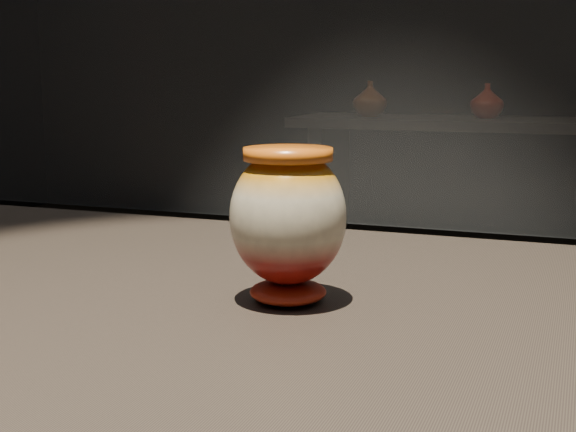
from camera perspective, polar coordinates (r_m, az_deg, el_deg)
name	(u,v)px	position (r m, az deg, el deg)	size (l,w,h in m)	color
main_vase	(288,219)	(0.81, 0.00, -0.20)	(0.16, 0.16, 0.16)	maroon
back_shelf	(486,170)	(4.26, 13.93, 3.19)	(2.00, 0.60, 0.90)	black
back_vase_left	(370,99)	(4.30, 5.85, 8.28)	(0.18, 0.18, 0.19)	#8E3B14
back_vase_mid	(487,101)	(4.25, 13.96, 7.95)	(0.17, 0.17, 0.18)	maroon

